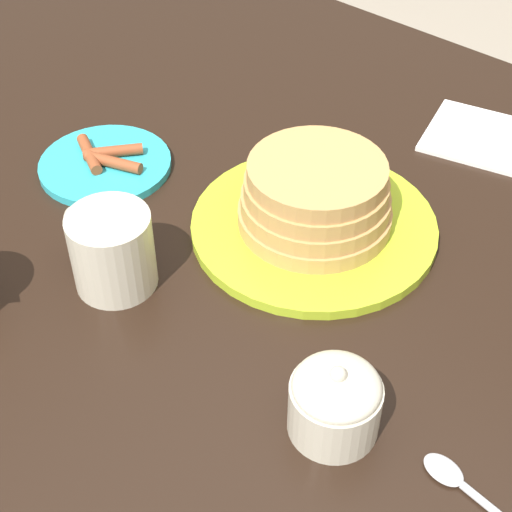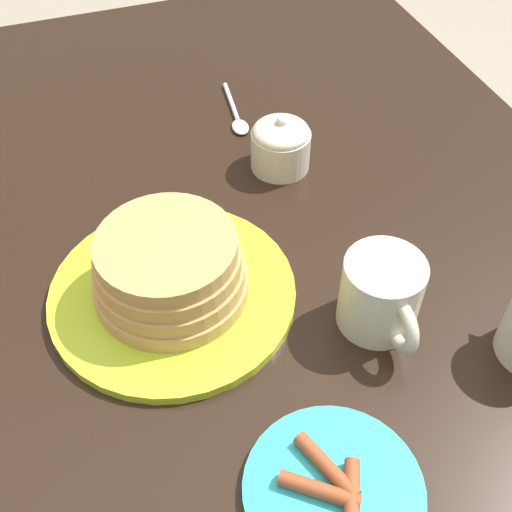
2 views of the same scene
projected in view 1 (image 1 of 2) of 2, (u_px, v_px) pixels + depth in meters
The scene contains 7 objects.
dining_table at pixel (252, 291), 0.95m from camera, with size 1.51×1.06×0.74m.
pancake_plate at pixel (315, 206), 0.85m from camera, with size 0.27×0.27×0.09m.
side_plate_bacon at pixel (105, 164), 0.96m from camera, with size 0.16×0.16×0.02m.
coffee_mug at pixel (110, 249), 0.79m from camera, with size 0.12×0.08×0.09m.
sugar_bowl at pixel (335, 401), 0.66m from camera, with size 0.08×0.08×0.08m.
napkin at pixel (503, 143), 0.99m from camera, with size 0.22×0.17×0.01m.
spoon at pixel (469, 490), 0.63m from camera, with size 0.13×0.03×0.01m.
Camera 1 is at (-0.44, 0.50, 1.32)m, focal length 55.00 mm.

